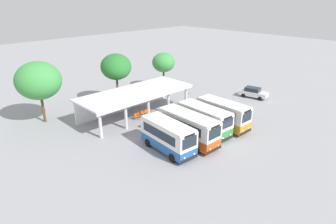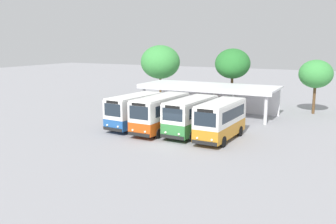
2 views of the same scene
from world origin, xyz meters
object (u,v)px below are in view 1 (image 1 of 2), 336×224
(city_bus_fourth_amber, at_px, (223,113))
(waiting_chair_fourth_seat, at_px, (146,112))
(waiting_chair_middle_seat, at_px, (143,113))
(waiting_chair_second_from_end, at_px, (139,115))
(waiting_chair_fifth_seat, at_px, (150,111))
(city_bus_middle_cream, at_px, (204,119))
(waiting_chair_end_by_column, at_px, (136,116))
(city_bus_nearest_orange, at_px, (168,135))
(city_bus_second_in_row, at_px, (188,127))
(parked_car_flank, at_px, (253,92))

(city_bus_fourth_amber, height_order, waiting_chair_fourth_seat, city_bus_fourth_amber)
(city_bus_fourth_amber, xyz_separation_m, waiting_chair_middle_seat, (-4.91, 9.28, -1.29))
(waiting_chair_second_from_end, xyz_separation_m, waiting_chair_fifth_seat, (1.82, -0.01, 0.00))
(city_bus_middle_cream, distance_m, waiting_chair_end_by_column, 9.27)
(city_bus_middle_cream, bearing_deg, waiting_chair_end_by_column, 110.21)
(waiting_chair_end_by_column, bearing_deg, city_bus_nearest_orange, -107.39)
(waiting_chair_end_by_column, bearing_deg, waiting_chair_middle_seat, 5.97)
(city_bus_fourth_amber, distance_m, waiting_chair_middle_seat, 10.58)
(city_bus_nearest_orange, bearing_deg, waiting_chair_end_by_column, 72.61)
(city_bus_middle_cream, bearing_deg, waiting_chair_fourth_seat, 98.78)
(city_bus_middle_cream, relative_size, waiting_chair_second_from_end, 8.14)
(waiting_chair_second_from_end, bearing_deg, city_bus_second_in_row, -92.46)
(waiting_chair_end_by_column, relative_size, waiting_chair_fifth_seat, 1.00)
(waiting_chair_end_by_column, bearing_deg, city_bus_middle_cream, -69.79)
(city_bus_fourth_amber, height_order, waiting_chair_middle_seat, city_bus_fourth_amber)
(city_bus_nearest_orange, relative_size, waiting_chair_fifth_seat, 7.85)
(city_bus_middle_cream, height_order, waiting_chair_fifth_seat, city_bus_middle_cream)
(city_bus_nearest_orange, height_order, waiting_chair_end_by_column, city_bus_nearest_orange)
(city_bus_fourth_amber, distance_m, waiting_chair_second_from_end, 10.83)
(city_bus_nearest_orange, xyz_separation_m, city_bus_middle_cream, (5.90, 0.09, 0.02))
(waiting_chair_second_from_end, relative_size, waiting_chair_fifth_seat, 1.00)
(parked_car_flank, bearing_deg, waiting_chair_middle_seat, 160.98)
(city_bus_nearest_orange, relative_size, waiting_chair_fourth_seat, 7.85)
(city_bus_nearest_orange, distance_m, city_bus_fourth_amber, 8.86)
(city_bus_nearest_orange, relative_size, city_bus_fourth_amber, 0.98)
(city_bus_middle_cream, bearing_deg, city_bus_fourth_amber, -10.38)
(city_bus_middle_cream, xyz_separation_m, waiting_chair_fourth_seat, (-1.35, 8.75, -1.28))
(waiting_chair_end_by_column, relative_size, waiting_chair_middle_seat, 1.00)
(city_bus_middle_cream, bearing_deg, parked_car_flank, 9.76)
(city_bus_nearest_orange, relative_size, city_bus_second_in_row, 0.89)
(city_bus_second_in_row, bearing_deg, city_bus_nearest_orange, 177.18)
(parked_car_flank, distance_m, waiting_chair_middle_seat, 18.59)
(parked_car_flank, height_order, waiting_chair_fifth_seat, parked_car_flank)
(city_bus_nearest_orange, xyz_separation_m, waiting_chair_middle_seat, (3.94, 8.84, -1.26))
(parked_car_flank, height_order, waiting_chair_end_by_column, parked_car_flank)
(city_bus_middle_cream, xyz_separation_m, waiting_chair_second_from_end, (-2.57, 8.70, -1.28))
(city_bus_fourth_amber, xyz_separation_m, waiting_chair_end_by_column, (-6.12, 9.16, -1.29))
(waiting_chair_fifth_seat, bearing_deg, city_bus_middle_cream, -85.10)
(waiting_chair_fifth_seat, bearing_deg, waiting_chair_second_from_end, 179.81)
(waiting_chair_end_by_column, bearing_deg, city_bus_fourth_amber, -56.24)
(waiting_chair_fourth_seat, bearing_deg, waiting_chair_middle_seat, -179.70)
(city_bus_middle_cream, height_order, city_bus_fourth_amber, city_bus_fourth_amber)
(city_bus_nearest_orange, distance_m, waiting_chair_second_from_end, 9.48)
(city_bus_nearest_orange, height_order, city_bus_middle_cream, city_bus_middle_cream)
(parked_car_flank, xyz_separation_m, waiting_chair_end_by_column, (-18.78, 5.93, -0.31))
(parked_car_flank, bearing_deg, waiting_chair_fourth_seat, 160.34)
(parked_car_flank, relative_size, waiting_chair_fourth_seat, 5.25)
(city_bus_nearest_orange, relative_size, waiting_chair_middle_seat, 7.85)
(city_bus_fourth_amber, relative_size, waiting_chair_second_from_end, 7.98)
(waiting_chair_fifth_seat, bearing_deg, city_bus_nearest_orange, -120.42)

